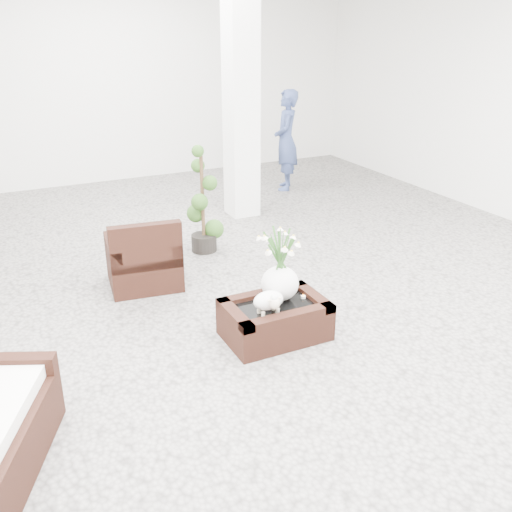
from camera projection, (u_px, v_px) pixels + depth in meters
name	position (u px, v px, depth m)	size (l,w,h in m)	color
ground	(252.00, 310.00, 5.73)	(11.00, 11.00, 0.00)	gray
column	(241.00, 91.00, 7.87)	(0.40, 0.40, 3.50)	white
coffee_table	(275.00, 321.00, 5.21)	(0.90, 0.60, 0.31)	black
sheep_figurine	(268.00, 302.00, 4.97)	(0.28, 0.23, 0.21)	white
planter_narcissus	(280.00, 258.00, 5.12)	(0.44, 0.44, 0.80)	white
tealight	(303.00, 297.00, 5.28)	(0.04, 0.04, 0.03)	white
armchair	(143.00, 250.00, 6.15)	(0.73, 0.70, 0.78)	black
topiary	(203.00, 200.00, 6.94)	(0.35, 0.35, 1.30)	#264917
shopper	(286.00, 140.00, 9.46)	(0.59, 0.39, 1.62)	navy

